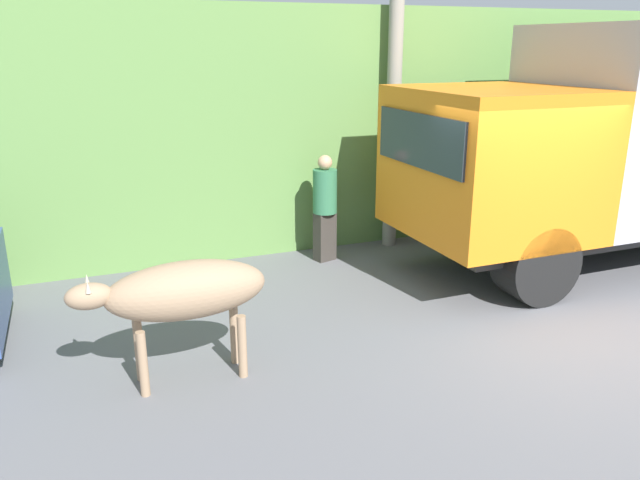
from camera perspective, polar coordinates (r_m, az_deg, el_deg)
The scene contains 6 objects.
ground_plane at distance 8.00m, azimuth 19.98°, elevation -7.18°, with size 60.00×60.00×0.00m, color slate.
hillside_embankment at distance 13.14m, azimuth 0.94°, elevation 11.76°, with size 32.00×6.08×3.77m.
building_backdrop at distance 10.84m, azimuth -10.14°, elevation 8.51°, with size 6.57×2.70×3.08m.
brown_cow at distance 6.12m, azimuth -12.45°, elevation -4.72°, with size 1.87×0.57×1.23m.
pedestrian_on_hill at distance 9.41m, azimuth 0.45°, elevation 3.30°, with size 0.45×0.45×1.63m.
utility_pole at distance 9.99m, azimuth 6.95°, elevation 17.96°, with size 0.90×0.23×6.37m.
Camera 1 is at (-5.05, -5.32, 3.20)m, focal length 35.00 mm.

